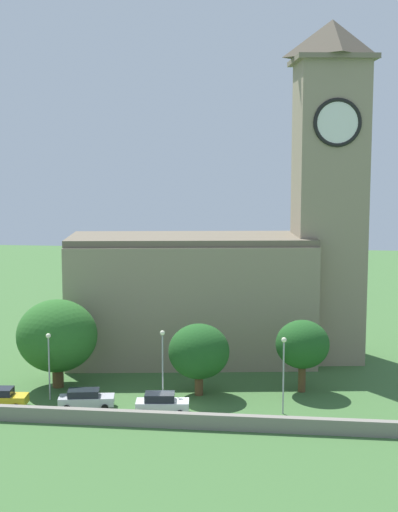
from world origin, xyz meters
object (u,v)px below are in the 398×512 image
streetlamp_west_mid (49,355)px  tree_riverside_west (199,352)px  streetlamp_east_mid (284,363)px  car_white (162,404)px  church (236,263)px  car_yellow (0,398)px  car_silver (86,399)px  tree_riverside_east (57,336)px  streetlamp_central (163,354)px  tree_churchyard (302,345)px

streetlamp_west_mid → tree_riverside_west: (13.07, 2.92, -0.07)m
streetlamp_east_mid → car_white: bearing=-172.6°
streetlamp_east_mid → tree_riverside_west: size_ratio=1.00×
church → car_yellow: (-19.09, -18.46, -9.49)m
car_silver → streetlamp_east_mid: size_ratio=0.75×
tree_riverside_east → car_white: bearing=-29.7°
car_silver → car_white: size_ratio=1.07×
streetlamp_central → tree_riverside_east: tree_riverside_east is taller
tree_riverside_east → tree_riverside_west: size_ratio=1.27×
church → streetlamp_east_mid: size_ratio=5.37×
car_yellow → tree_riverside_west: bearing=18.0°
car_white → tree_churchyard: tree_churchyard is taller
car_silver → streetlamp_east_mid: (16.91, 0.60, 3.61)m
car_silver → streetlamp_east_mid: bearing=2.0°
car_white → streetlamp_east_mid: size_ratio=0.70×
streetlamp_east_mid → tree_churchyard: 6.51m
church → streetlamp_west_mid: (-15.44, -15.96, -6.23)m
car_silver → car_yellow: bearing=-174.9°
church → car_white: bearing=-104.7°
tree_riverside_east → church: bearing=37.7°
streetlamp_west_mid → tree_churchyard: (22.39, 5.05, 0.32)m
car_white → tree_riverside_east: 13.27m
church → streetlamp_central: 17.46m
car_white → streetlamp_east_mid: bearing=7.4°
streetlamp_east_mid → tree_churchyard: bearing=75.1°
church → car_silver: 23.29m
streetlamp_west_mid → streetlamp_east_mid: streetlamp_east_mid is taller
car_white → streetlamp_central: bearing=97.9°
streetlamp_east_mid → tree_riverside_east: tree_riverside_east is taller
streetlamp_west_mid → streetlamp_east_mid: (20.72, -1.24, 0.32)m
car_yellow → tree_riverside_west: tree_riverside_west is taller
streetlamp_central → streetlamp_east_mid: (10.56, -1.66, 0.05)m
church → car_white: size_ratio=7.65×
car_silver → streetlamp_east_mid: 17.30m
streetlamp_west_mid → streetlamp_central: 10.18m
streetlamp_central → tree_churchyard: size_ratio=0.97×
car_yellow → streetlamp_east_mid: (24.37, 1.27, 3.58)m
streetlamp_central → tree_churchyard: bearing=20.7°
car_white → tree_riverside_east: size_ratio=0.56×
car_yellow → streetlamp_east_mid: 24.67m
streetlamp_central → tree_churchyard: 13.08m
streetlamp_west_mid → tree_churchyard: bearing=12.7°
streetlamp_east_mid → tree_churchyard: size_ratio=0.99×
car_silver → tree_riverside_west: (9.26, 4.76, 3.22)m
streetlamp_central → tree_riverside_west: tree_riverside_west is taller
church → car_white: (-4.86, -18.51, -9.44)m
streetlamp_west_mid → streetlamp_east_mid: 20.76m
streetlamp_west_mid → streetlamp_east_mid: bearing=-3.4°
car_yellow → car_white: 14.23m
car_silver → car_white: bearing=-6.1°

